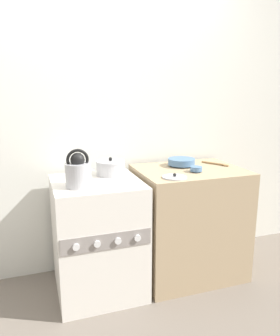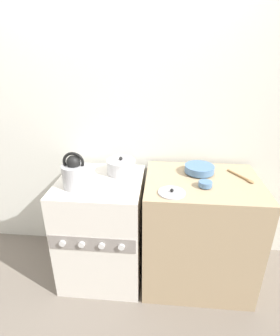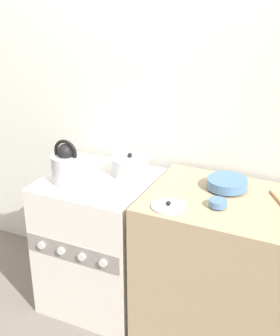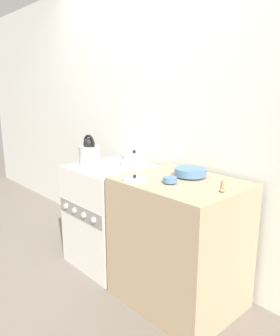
% 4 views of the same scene
% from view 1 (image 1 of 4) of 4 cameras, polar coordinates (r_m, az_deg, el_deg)
% --- Properties ---
extents(ground_plane, '(12.00, 12.00, 0.00)m').
position_cam_1_polar(ground_plane, '(2.45, -5.43, -23.85)').
color(ground_plane, '#70665B').
extents(wall_back, '(7.00, 0.06, 2.50)m').
position_cam_1_polar(wall_back, '(2.66, -9.60, 8.21)').
color(wall_back, silver).
rests_on(wall_back, ground_plane).
extents(stove, '(0.62, 0.64, 0.85)m').
position_cam_1_polar(stove, '(2.49, -7.32, -11.77)').
color(stove, silver).
rests_on(stove, ground_plane).
extents(counter, '(0.82, 0.64, 0.88)m').
position_cam_1_polar(counter, '(2.72, 8.41, -9.24)').
color(counter, tan).
rests_on(counter, ground_plane).
extents(kettle, '(0.21, 0.17, 0.26)m').
position_cam_1_polar(kettle, '(2.19, -10.69, -0.69)').
color(kettle, '#B2B2B7').
rests_on(kettle, stove).
extents(cooking_pot, '(0.22, 0.22, 0.14)m').
position_cam_1_polar(cooking_pot, '(2.49, -5.13, 0.03)').
color(cooking_pot, '#B2B2B7').
rests_on(cooking_pot, stove).
extents(enamel_bowl, '(0.22, 0.22, 0.06)m').
position_cam_1_polar(enamel_bowl, '(2.68, 7.23, 1.08)').
color(enamel_bowl, '#4C729E').
rests_on(enamel_bowl, counter).
extents(small_ceramic_bowl, '(0.09, 0.09, 0.04)m').
position_cam_1_polar(small_ceramic_bowl, '(2.49, 9.75, -0.15)').
color(small_ceramic_bowl, '#4C729E').
rests_on(small_ceramic_bowl, counter).
extents(loose_pot_lid, '(0.18, 0.18, 0.03)m').
position_cam_1_polar(loose_pot_lid, '(2.31, 6.04, -1.57)').
color(loose_pot_lid, '#B2B2B7').
rests_on(loose_pot_lid, counter).
extents(wooden_spoon, '(0.15, 0.22, 0.02)m').
position_cam_1_polar(wooden_spoon, '(2.77, 13.33, 0.70)').
color(wooden_spoon, '#A37A4C').
rests_on(wooden_spoon, counter).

